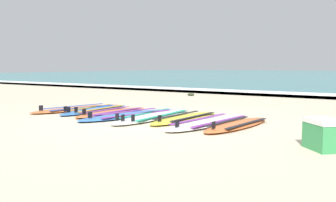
% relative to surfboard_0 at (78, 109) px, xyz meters
% --- Properties ---
extents(ground_plane, '(80.00, 80.00, 0.00)m').
position_rel_surfboard_0_xyz_m(ground_plane, '(2.35, -0.37, -0.04)').
color(ground_plane, beige).
extents(wave_foam_strip, '(80.00, 1.12, 0.11)m').
position_rel_surfboard_0_xyz_m(wave_foam_strip, '(2.35, 6.51, 0.02)').
color(wave_foam_strip, white).
rests_on(wave_foam_strip, ground).
extents(surfboard_0, '(1.01, 2.33, 0.18)m').
position_rel_surfboard_0_xyz_m(surfboard_0, '(0.00, 0.00, 0.00)').
color(surfboard_0, orange).
rests_on(surfboard_0, ground).
extents(surfboard_1, '(0.69, 2.15, 0.18)m').
position_rel_surfboard_0_xyz_m(surfboard_1, '(0.47, 0.07, 0.00)').
color(surfboard_1, '#3875CC').
rests_on(surfboard_1, ground).
extents(surfboard_2, '(0.56, 2.02, 0.18)m').
position_rel_surfboard_0_xyz_m(surfboard_2, '(1.08, -0.03, 0.00)').
color(surfboard_2, orange).
rests_on(surfboard_2, ground).
extents(surfboard_3, '(1.07, 2.50, 0.18)m').
position_rel_surfboard_0_xyz_m(surfboard_3, '(1.65, -0.13, -0.00)').
color(surfboard_3, '#3875CC').
rests_on(surfboard_3, ground).
extents(surfboard_4, '(0.72, 2.52, 0.18)m').
position_rel_surfboard_0_xyz_m(surfboard_4, '(2.15, -0.04, 0.00)').
color(surfboard_4, white).
rests_on(surfboard_4, ground).
extents(surfboard_5, '(0.60, 2.09, 0.18)m').
position_rel_surfboard_0_xyz_m(surfboard_5, '(2.78, 0.10, 0.00)').
color(surfboard_5, yellow).
rests_on(surfboard_5, ground).
extents(surfboard_6, '(0.85, 2.41, 0.18)m').
position_rel_surfboard_0_xyz_m(surfboard_6, '(3.40, -0.11, -0.00)').
color(surfboard_6, white).
rests_on(surfboard_6, ground).
extents(surfboard_7, '(0.66, 1.98, 0.18)m').
position_rel_surfboard_0_xyz_m(surfboard_7, '(3.90, -0.10, 0.00)').
color(surfboard_7, orange).
rests_on(surfboard_7, ground).
extents(cooler_box, '(0.54, 0.55, 0.38)m').
position_rel_surfboard_0_xyz_m(cooler_box, '(5.39, -1.07, 0.16)').
color(cooler_box, '#338C4C').
rests_on(cooler_box, ground).
extents(seaweed_clump_near_shoreline, '(0.25, 0.20, 0.09)m').
position_rel_surfboard_0_xyz_m(seaweed_clump_near_shoreline, '(0.19, 4.85, 0.01)').
color(seaweed_clump_near_shoreline, '#2D381E').
rests_on(seaweed_clump_near_shoreline, ground).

